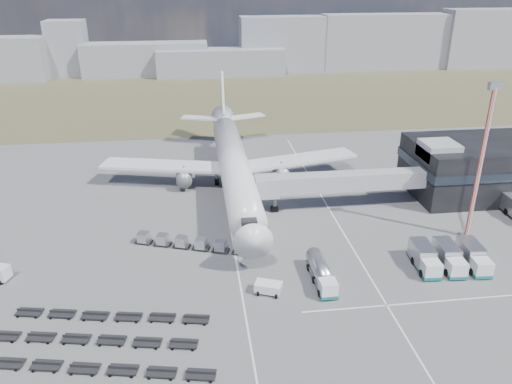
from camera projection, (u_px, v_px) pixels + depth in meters
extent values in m
plane|color=#565659|center=(254.00, 279.00, 68.48)|extent=(420.00, 420.00, 0.00)
cube|color=#444028|center=(214.00, 97.00, 168.23)|extent=(420.00, 90.00, 0.01)
cube|color=silver|center=(236.00, 261.00, 72.78)|extent=(0.25, 110.00, 0.01)
cube|color=silver|center=(355.00, 253.00, 74.87)|extent=(0.25, 110.00, 0.01)
cube|color=silver|center=(454.00, 300.00, 64.13)|extent=(40.00, 0.25, 0.01)
cube|color=black|center=(491.00, 167.00, 93.79)|extent=(30.00, 16.00, 10.00)
cube|color=#262D38|center=(492.00, 161.00, 93.31)|extent=(30.40, 16.40, 1.60)
cube|color=#939399|center=(439.00, 150.00, 88.76)|extent=(6.00, 6.00, 3.00)
cube|color=#939399|center=(342.00, 181.00, 87.11)|extent=(29.80, 3.00, 3.00)
cube|color=#939399|center=(267.00, 186.00, 85.10)|extent=(4.00, 3.60, 3.40)
cylinder|color=slate|center=(275.00, 198.00, 86.76)|extent=(0.70, 0.70, 5.10)
cylinder|color=black|center=(275.00, 209.00, 87.61)|extent=(1.40, 0.90, 1.40)
cylinder|color=silver|center=(234.00, 166.00, 93.54)|extent=(5.60, 48.00, 5.60)
cone|color=silver|center=(251.00, 233.00, 69.51)|extent=(5.60, 5.00, 5.60)
cone|color=silver|center=(224.00, 121.00, 118.60)|extent=(5.60, 8.00, 5.60)
cube|color=black|center=(249.00, 221.00, 71.00)|extent=(2.20, 2.00, 0.80)
cube|color=silver|center=(166.00, 165.00, 97.05)|extent=(25.59, 11.38, 0.50)
cube|color=silver|center=(297.00, 160.00, 100.07)|extent=(25.59, 11.38, 0.50)
cylinder|color=slate|center=(184.00, 177.00, 96.33)|extent=(3.00, 5.00, 3.00)
cylinder|color=slate|center=(281.00, 172.00, 98.54)|extent=(3.00, 5.00, 3.00)
cube|color=silver|center=(200.00, 118.00, 119.62)|extent=(9.49, 5.63, 0.35)
cube|color=silver|center=(246.00, 116.00, 120.89)|extent=(9.49, 5.63, 0.35)
cube|color=silver|center=(222.00, 94.00, 119.01)|extent=(0.50, 9.06, 11.45)
cylinder|color=slate|center=(247.00, 239.00, 76.14)|extent=(0.50, 0.50, 2.50)
cylinder|color=slate|center=(217.00, 179.00, 98.44)|extent=(0.60, 0.60, 2.50)
cylinder|color=slate|center=(249.00, 177.00, 99.18)|extent=(0.60, 0.60, 2.50)
cylinder|color=black|center=(247.00, 243.00, 76.44)|extent=(0.50, 1.20, 1.20)
cube|color=gray|center=(2.00, 59.00, 189.54)|extent=(32.42, 12.00, 16.23)
cube|color=gray|center=(68.00, 48.00, 198.50)|extent=(14.59, 12.00, 21.32)
cube|color=gray|center=(146.00, 59.00, 200.06)|extent=(49.35, 12.00, 12.80)
cube|color=gray|center=(221.00, 62.00, 200.01)|extent=(50.98, 12.00, 10.49)
cube|color=gray|center=(301.00, 44.00, 207.96)|extent=(51.13, 12.00, 22.00)
cube|color=gray|center=(385.00, 42.00, 211.86)|extent=(54.02, 12.00, 22.50)
cube|color=gray|center=(448.00, 43.00, 216.78)|extent=(32.82, 12.00, 20.41)
cube|color=gray|center=(500.00, 38.00, 215.51)|extent=(50.23, 12.00, 24.30)
cube|color=silver|center=(328.00, 288.00, 64.27)|extent=(2.22, 2.22, 2.10)
cube|color=#126661|center=(328.00, 293.00, 64.61)|extent=(2.31, 2.31, 0.46)
cylinder|color=#B1B1B6|center=(319.00, 267.00, 68.16)|extent=(2.38, 6.88, 2.28)
cube|color=slate|center=(319.00, 273.00, 68.58)|extent=(2.28, 6.88, 0.32)
cylinder|color=black|center=(321.00, 280.00, 67.43)|extent=(2.39, 1.04, 1.00)
cube|color=silver|center=(268.00, 288.00, 65.22)|extent=(3.93, 3.07, 1.54)
cube|color=silver|center=(248.00, 189.00, 92.71)|extent=(4.29, 6.58, 2.85)
cube|color=#126661|center=(248.00, 195.00, 93.18)|extent=(4.42, 6.71, 0.46)
cube|color=silver|center=(431.00, 269.00, 68.29)|extent=(2.56, 2.46, 2.30)
cube|color=#126661|center=(430.00, 275.00, 68.65)|extent=(2.67, 2.57, 0.47)
cube|color=#B1B1B6|center=(422.00, 253.00, 71.45)|extent=(2.84, 4.96, 2.71)
cube|color=silver|center=(456.00, 268.00, 68.47)|extent=(2.56, 2.46, 2.30)
cube|color=#126661|center=(455.00, 274.00, 68.83)|extent=(2.67, 2.57, 0.47)
cube|color=#B1B1B6|center=(446.00, 252.00, 71.64)|extent=(2.84, 4.96, 2.71)
cube|color=silver|center=(481.00, 268.00, 68.66)|extent=(2.56, 2.46, 2.30)
cube|color=#126661|center=(480.00, 273.00, 69.01)|extent=(2.67, 2.57, 0.47)
cube|color=#B1B1B6|center=(470.00, 251.00, 71.82)|extent=(2.84, 4.96, 2.71)
cube|color=black|center=(144.00, 241.00, 77.43)|extent=(2.89, 2.30, 0.17)
cube|color=#B1B1B6|center=(143.00, 237.00, 77.10)|extent=(1.98, 1.98, 1.45)
cube|color=black|center=(163.00, 244.00, 76.84)|extent=(2.89, 2.30, 0.17)
cube|color=#B1B1B6|center=(162.00, 239.00, 76.50)|extent=(1.98, 1.98, 1.45)
cube|color=black|center=(182.00, 246.00, 76.24)|extent=(2.89, 2.30, 0.17)
cube|color=#B1B1B6|center=(181.00, 241.00, 75.91)|extent=(1.98, 1.98, 1.45)
cube|color=black|center=(201.00, 248.00, 75.65)|extent=(2.89, 2.30, 0.17)
cube|color=#B1B1B6|center=(201.00, 243.00, 75.32)|extent=(1.98, 1.98, 1.45)
cube|color=black|center=(221.00, 250.00, 75.06)|extent=(2.89, 2.30, 0.17)
cube|color=#B1B1B6|center=(220.00, 245.00, 74.73)|extent=(1.98, 1.98, 1.45)
cube|color=black|center=(241.00, 252.00, 74.47)|extent=(2.89, 2.30, 0.17)
cube|color=#B1B1B6|center=(241.00, 247.00, 74.13)|extent=(1.98, 1.98, 1.45)
cube|color=black|center=(79.00, 367.00, 52.81)|extent=(28.79, 7.23, 0.75)
cube|color=black|center=(94.00, 339.00, 56.78)|extent=(24.72, 6.41, 0.75)
cube|color=black|center=(107.00, 315.00, 60.76)|extent=(24.72, 6.41, 0.75)
cylinder|color=#B2261C|center=(480.00, 167.00, 74.83)|extent=(0.67, 0.67, 23.76)
cube|color=slate|center=(496.00, 86.00, 69.90)|extent=(2.35, 1.00, 1.14)
cube|color=#565659|center=(466.00, 235.00, 79.59)|extent=(1.90, 1.90, 0.29)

